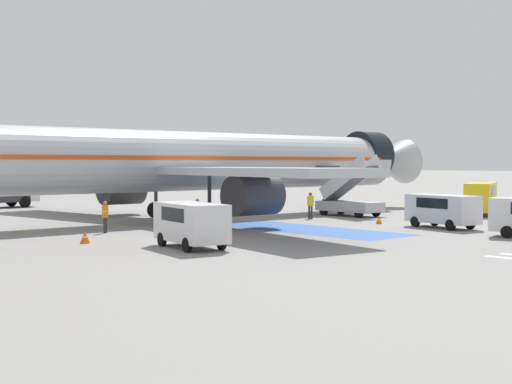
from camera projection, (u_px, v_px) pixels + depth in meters
name	position (u px, v px, depth m)	size (l,w,h in m)	color
ground_plane	(196.00, 218.00, 49.32)	(600.00, 600.00, 0.00)	gray
apron_leadline_yellow	(202.00, 219.00, 48.45)	(0.20, 79.87, 0.01)	gold
apron_stand_patch_blue	(308.00, 229.00, 41.01)	(4.42, 12.75, 0.01)	#2856A8
airliner	(194.00, 162.00, 47.85)	(46.22, 35.69, 11.92)	#B7BCC4
boarding_stairs_forward	(349.00, 201.00, 51.46)	(2.27, 5.26, 4.45)	#ADB2BA
service_van_0	(191.00, 221.00, 31.93)	(2.55, 4.50, 2.02)	silver
service_van_1	(481.00, 196.00, 52.17)	(5.33, 3.69, 2.37)	yellow
service_van_3	(442.00, 208.00, 41.78)	(2.52, 4.74, 1.95)	silver
ground_crew_0	(310.00, 203.00, 48.83)	(0.43, 0.49, 1.82)	#2D2D33
ground_crew_1	(197.00, 211.00, 41.72)	(0.45, 0.26, 1.73)	#191E38
ground_crew_2	(105.00, 215.00, 38.84)	(0.48, 0.45, 1.74)	#2D2D33
traffic_cone_0	(379.00, 220.00, 44.67)	(0.44, 0.44, 0.49)	orange
traffic_cone_1	(85.00, 237.00, 33.84)	(0.51, 0.51, 0.57)	orange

